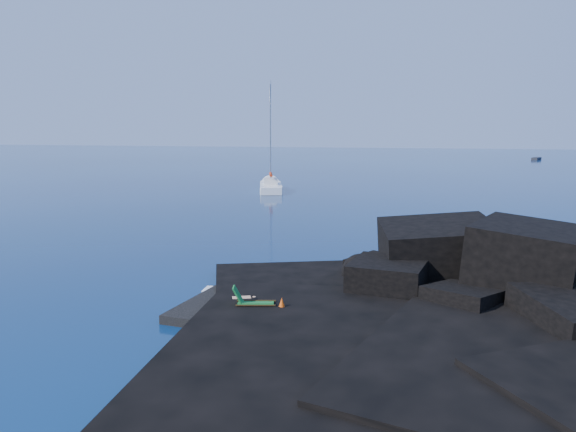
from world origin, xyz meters
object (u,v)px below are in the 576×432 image
at_px(distant_boat_a, 536,160).
at_px(sailboat, 271,191).
at_px(sunbather, 242,300).
at_px(deck_chair, 256,298).
at_px(marker_cone, 282,306).

bearing_deg(distant_boat_a, sailboat, -96.30).
bearing_deg(sunbather, sailboat, 81.57).
bearing_deg(deck_chair, distant_boat_a, 61.97).
height_order(sunbather, distant_boat_a, sunbather).
distance_m(sailboat, distant_boat_a, 91.06).
relative_size(deck_chair, distant_boat_a, 0.35).
relative_size(marker_cone, distant_boat_a, 0.14).
xyz_separation_m(sailboat, distant_boat_a, (41.57, 81.02, 0.00)).
bearing_deg(marker_cone, deck_chair, 179.21).
distance_m(deck_chair, marker_cone, 1.05).
bearing_deg(marker_cone, sunbather, 159.13).
distance_m(marker_cone, distant_boat_a, 127.72).
relative_size(deck_chair, sunbather, 0.98).
bearing_deg(sailboat, distant_boat_a, 45.19).
xyz_separation_m(sailboat, sunbather, (11.62, -42.87, 0.53)).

